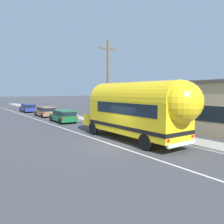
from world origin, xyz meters
TOP-DOWN VIEW (x-y plane):
  - ground_plane at (0.00, 0.00)m, footprint 300.00×300.00m
  - lane_markings at (1.78, 12.00)m, footprint 3.99×80.00m
  - sidewalk_slab at (4.86, 10.00)m, footprint 1.98×90.00m
  - utility_pole at (4.39, 7.12)m, footprint 1.80×0.24m
  - painted_bus at (1.94, -0.09)m, footprint 2.62×10.54m
  - car_lead at (1.71, 12.11)m, footprint 2.05×4.42m
  - car_second at (1.97, 18.99)m, footprint 1.96×4.39m
  - car_third at (1.90, 27.56)m, footprint 2.06×4.83m

SIDE VIEW (x-z plane):
  - ground_plane at x=0.00m, z-range 0.00..0.00m
  - lane_markings at x=1.78m, z-range 0.00..0.01m
  - sidewalk_slab at x=4.86m, z-range 0.00..0.15m
  - car_lead at x=1.71m, z-range 0.10..1.47m
  - car_second at x=1.97m, z-range 0.11..1.48m
  - car_third at x=1.90m, z-range 0.11..1.48m
  - painted_bus at x=1.94m, z-range 0.24..4.37m
  - utility_pole at x=4.39m, z-range 0.17..8.67m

